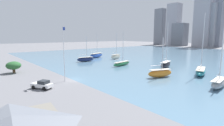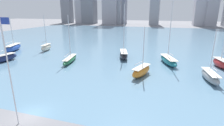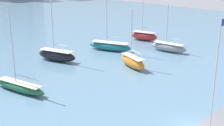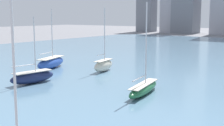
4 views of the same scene
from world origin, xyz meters
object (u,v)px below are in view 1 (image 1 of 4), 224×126
object	(u,v)px
sailboat_black	(166,64)
flag_pole	(64,52)
sailboat_cream	(116,57)
sailboat_navy	(86,59)
sailboat_green	(122,63)
parked_pickup_white	(42,84)
sailboat_gray	(218,83)
sailboat_blue	(96,55)
sailboat_teal	(201,71)
sailboat_orange	(160,73)

from	to	relation	value
sailboat_black	flag_pole	bearing A→B (deg)	-115.35
sailboat_cream	sailboat_navy	bearing A→B (deg)	-109.58
sailboat_green	sailboat_cream	xyz separation A→B (m)	(-15.30, 10.37, 0.36)
parked_pickup_white	sailboat_green	bearing A→B (deg)	168.29
sailboat_gray	sailboat_blue	bearing A→B (deg)	162.71
sailboat_green	sailboat_teal	world-z (taller)	sailboat_teal
sailboat_gray	parked_pickup_white	size ratio (longest dim) A/B	2.09
sailboat_black	sailboat_orange	bearing A→B (deg)	-78.82
sailboat_teal	sailboat_cream	bearing A→B (deg)	154.21
sailboat_teal	sailboat_black	xyz separation A→B (m)	(-12.49, 2.06, 0.15)
sailboat_black	sailboat_orange	distance (m)	14.78
sailboat_gray	sailboat_cream	xyz separation A→B (m)	(-48.46, 13.75, 0.21)
sailboat_navy	sailboat_cream	size ratio (longest dim) A/B	0.87
flag_pole	sailboat_blue	xyz separation A→B (m)	(-33.73, 32.40, -5.75)
sailboat_green	sailboat_teal	xyz separation A→B (m)	(25.32, 6.25, 0.18)
sailboat_gray	sailboat_blue	xyz separation A→B (m)	(-59.12, 10.08, 0.18)
sailboat_gray	sailboat_black	size ratio (longest dim) A/B	0.65
sailboat_orange	sailboat_cream	bearing A→B (deg)	175.26
sailboat_blue	parked_pickup_white	bearing A→B (deg)	-65.65
sailboat_green	sailboat_black	world-z (taller)	sailboat_black
parked_pickup_white	sailboat_cream	bearing A→B (deg)	-178.45
flag_pole	parked_pickup_white	bearing A→B (deg)	-66.96
sailboat_navy	parked_pickup_white	size ratio (longest dim) A/B	2.19
sailboat_green	sailboat_blue	bearing A→B (deg)	154.00
sailboat_green	sailboat_orange	world-z (taller)	sailboat_green
sailboat_orange	parked_pickup_white	world-z (taller)	sailboat_orange
sailboat_navy	sailboat_orange	world-z (taller)	sailboat_navy
flag_pole	sailboat_green	bearing A→B (deg)	106.82
sailboat_cream	sailboat_orange	size ratio (longest dim) A/B	1.17
sailboat_navy	sailboat_black	xyz separation A→B (m)	(30.36, 12.98, 0.15)
sailboat_teal	sailboat_orange	bearing A→B (deg)	-136.79
flag_pole	sailboat_gray	size ratio (longest dim) A/B	1.29
sailboat_green	parked_pickup_white	xyz separation A→B (m)	(10.38, -31.83, 0.04)
sailboat_blue	sailboat_navy	bearing A→B (deg)	-72.40
sailboat_navy	parked_pickup_white	xyz separation A→B (m)	(27.91, -27.17, -0.15)
sailboat_blue	sailboat_gray	bearing A→B (deg)	-28.65
sailboat_teal	parked_pickup_white	size ratio (longest dim) A/B	3.52
sailboat_green	sailboat_blue	distance (m)	26.81
sailboat_navy	sailboat_black	bearing A→B (deg)	28.52
sailboat_orange	sailboat_teal	bearing A→B (deg)	81.74
sailboat_blue	sailboat_orange	size ratio (longest dim) A/B	1.15
flag_pole	sailboat_teal	bearing A→B (deg)	61.22
sailboat_navy	parked_pickup_white	bearing A→B (deg)	-38.86
sailboat_cream	parked_pickup_white	world-z (taller)	sailboat_cream
sailboat_green	sailboat_blue	world-z (taller)	sailboat_green
sailboat_gray	parked_pickup_white	distance (m)	36.45
sailboat_teal	sailboat_gray	bearing A→B (deg)	-70.87
flag_pole	sailboat_blue	bearing A→B (deg)	136.15
sailboat_navy	sailboat_gray	world-z (taller)	sailboat_navy
sailboat_gray	sailboat_green	bearing A→B (deg)	166.57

